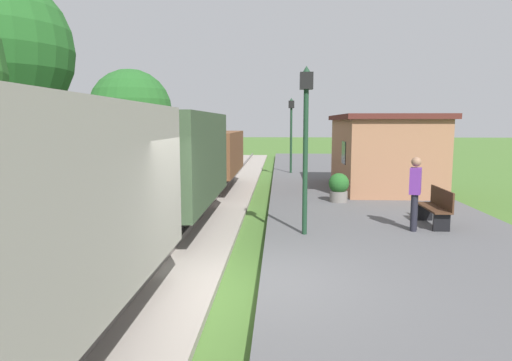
{
  "coord_description": "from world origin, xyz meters",
  "views": [
    {
      "loc": [
        0.5,
        -7.01,
        2.73
      ],
      "look_at": [
        -0.14,
        5.45,
        1.15
      ],
      "focal_mm": 31.88,
      "sensor_mm": 36.0,
      "label": 1
    }
  ],
  "objects_px": {
    "person_waiting": "(415,191)",
    "tree_field_left": "(131,110)",
    "potted_planter": "(339,187)",
    "lamp_post_near": "(306,120)",
    "lamp_post_far": "(291,121)",
    "bench_near_hut": "(436,207)",
    "freight_train": "(159,170)",
    "station_hut": "(382,152)"
  },
  "relations": [
    {
      "from": "freight_train",
      "to": "bench_near_hut",
      "type": "xyz_separation_m",
      "value": [
        6.71,
        0.3,
        -0.88
      ]
    },
    {
      "from": "freight_train",
      "to": "lamp_post_far",
      "type": "relative_size",
      "value": 5.24
    },
    {
      "from": "station_hut",
      "to": "lamp_post_near",
      "type": "distance_m",
      "value": 8.18
    },
    {
      "from": "freight_train",
      "to": "tree_field_left",
      "type": "height_order",
      "value": "tree_field_left"
    },
    {
      "from": "station_hut",
      "to": "tree_field_left",
      "type": "distance_m",
      "value": 11.45
    },
    {
      "from": "lamp_post_far",
      "to": "station_hut",
      "type": "bearing_deg",
      "value": -57.65
    },
    {
      "from": "station_hut",
      "to": "lamp_post_near",
      "type": "relative_size",
      "value": 1.57
    },
    {
      "from": "freight_train",
      "to": "station_hut",
      "type": "relative_size",
      "value": 3.34
    },
    {
      "from": "bench_near_hut",
      "to": "lamp_post_far",
      "type": "xyz_separation_m",
      "value": [
        -3.23,
        11.63,
        2.08
      ]
    },
    {
      "from": "freight_train",
      "to": "tree_field_left",
      "type": "relative_size",
      "value": 3.74
    },
    {
      "from": "lamp_post_near",
      "to": "lamp_post_far",
      "type": "height_order",
      "value": "same"
    },
    {
      "from": "bench_near_hut",
      "to": "lamp_post_far",
      "type": "distance_m",
      "value": 12.25
    },
    {
      "from": "freight_train",
      "to": "potted_planter",
      "type": "distance_m",
      "value": 6.02
    },
    {
      "from": "station_hut",
      "to": "tree_field_left",
      "type": "relative_size",
      "value": 1.12
    },
    {
      "from": "person_waiting",
      "to": "lamp_post_near",
      "type": "bearing_deg",
      "value": 30.93
    },
    {
      "from": "bench_near_hut",
      "to": "person_waiting",
      "type": "height_order",
      "value": "person_waiting"
    },
    {
      "from": "freight_train",
      "to": "lamp_post_near",
      "type": "xyz_separation_m",
      "value": [
        3.47,
        -0.71,
        1.2
      ]
    },
    {
      "from": "freight_train",
      "to": "person_waiting",
      "type": "relative_size",
      "value": 11.35
    },
    {
      "from": "person_waiting",
      "to": "tree_field_left",
      "type": "relative_size",
      "value": 0.33
    },
    {
      "from": "potted_planter",
      "to": "person_waiting",
      "type": "bearing_deg",
      "value": -71.78
    },
    {
      "from": "station_hut",
      "to": "bench_near_hut",
      "type": "height_order",
      "value": "station_hut"
    },
    {
      "from": "bench_near_hut",
      "to": "lamp_post_near",
      "type": "height_order",
      "value": "lamp_post_near"
    },
    {
      "from": "person_waiting",
      "to": "lamp_post_far",
      "type": "distance_m",
      "value": 12.53
    },
    {
      "from": "potted_planter",
      "to": "lamp_post_far",
      "type": "height_order",
      "value": "lamp_post_far"
    },
    {
      "from": "lamp_post_far",
      "to": "tree_field_left",
      "type": "height_order",
      "value": "tree_field_left"
    },
    {
      "from": "bench_near_hut",
      "to": "person_waiting",
      "type": "distance_m",
      "value": 0.98
    },
    {
      "from": "bench_near_hut",
      "to": "potted_planter",
      "type": "bearing_deg",
      "value": 120.66
    },
    {
      "from": "station_hut",
      "to": "lamp_post_far",
      "type": "xyz_separation_m",
      "value": [
        -3.33,
        5.25,
        1.15
      ]
    },
    {
      "from": "potted_planter",
      "to": "lamp_post_far",
      "type": "relative_size",
      "value": 0.25
    },
    {
      "from": "station_hut",
      "to": "bench_near_hut",
      "type": "bearing_deg",
      "value": -90.84
    },
    {
      "from": "bench_near_hut",
      "to": "lamp_post_far",
      "type": "height_order",
      "value": "lamp_post_far"
    },
    {
      "from": "person_waiting",
      "to": "lamp_post_far",
      "type": "relative_size",
      "value": 0.46
    },
    {
      "from": "station_hut",
      "to": "person_waiting",
      "type": "distance_m",
      "value": 6.97
    },
    {
      "from": "freight_train",
      "to": "lamp_post_far",
      "type": "height_order",
      "value": "lamp_post_far"
    },
    {
      "from": "bench_near_hut",
      "to": "tree_field_left",
      "type": "relative_size",
      "value": 0.29
    },
    {
      "from": "station_hut",
      "to": "freight_train",
      "type": "bearing_deg",
      "value": -135.52
    },
    {
      "from": "person_waiting",
      "to": "potted_planter",
      "type": "distance_m",
      "value": 4.01
    },
    {
      "from": "station_hut",
      "to": "person_waiting",
      "type": "relative_size",
      "value": 3.39
    },
    {
      "from": "bench_near_hut",
      "to": "lamp_post_far",
      "type": "relative_size",
      "value": 0.41
    },
    {
      "from": "station_hut",
      "to": "tree_field_left",
      "type": "xyz_separation_m",
      "value": [
        -10.79,
        3.48,
        1.65
      ]
    },
    {
      "from": "bench_near_hut",
      "to": "potted_planter",
      "type": "height_order",
      "value": "potted_planter"
    },
    {
      "from": "lamp_post_far",
      "to": "potted_planter",
      "type": "bearing_deg",
      "value": -81.14
    }
  ]
}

